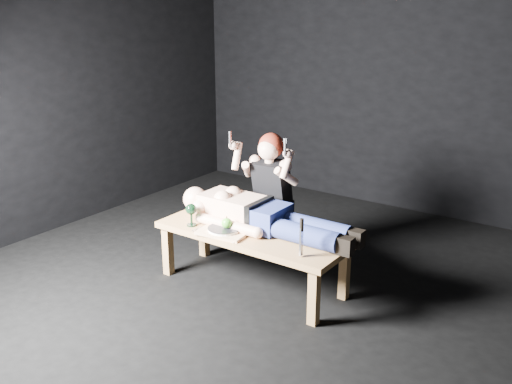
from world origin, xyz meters
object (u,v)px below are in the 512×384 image
lying_man (265,213)px  carving_knife (301,238)px  kneeling_woman (276,195)px  table (252,259)px  serving_tray (224,232)px  goblet (191,215)px

lying_man → carving_knife: size_ratio=5.32×
kneeling_woman → table: bearing=-78.5°
lying_man → serving_tray: bearing=-128.8°
table → carving_knife: carving_knife is taller
table → serving_tray: serving_tray is taller
kneeling_woman → serving_tray: size_ratio=3.12×
table → goblet: goblet is taller
carving_knife → goblet: bearing=179.6°
carving_knife → kneeling_woman: bearing=133.5°
table → serving_tray: size_ratio=4.06×
table → lying_man: size_ratio=1.02×
goblet → table: bearing=20.6°
lying_man → carving_knife: carving_knife is taller
lying_man → kneeling_woman: kneeling_woman is taller
goblet → carving_knife: (0.99, -0.01, 0.05)m
table → carving_knife: bearing=-18.5°
carving_knife → lying_man: bearing=150.4°
lying_man → goblet: size_ratio=8.18×
kneeling_woman → carving_knife: (0.66, -0.70, 0.01)m
serving_tray → carving_knife: (0.69, -0.04, 0.13)m
lying_man → serving_tray: lying_man is taller
serving_tray → carving_knife: carving_knife is taller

